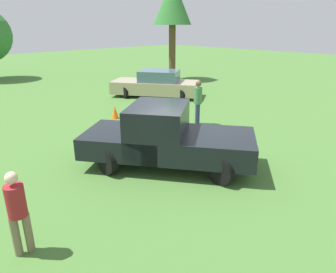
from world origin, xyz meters
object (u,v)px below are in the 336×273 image
sedan_near (156,84)px  person_visitor (17,209)px  person_bystander (198,100)px  pickup_truck (164,136)px  tree_back_left (172,3)px  traffic_cone (115,112)px

sedan_near → person_visitor: person_visitor is taller
person_bystander → pickup_truck: bearing=-89.8°
tree_back_left → sedan_near: bearing=-54.3°
person_bystander → traffic_cone: bearing=-174.9°
pickup_truck → person_visitor: (0.88, -4.30, -0.01)m
sedan_near → person_bystander: size_ratio=2.80×
person_visitor → traffic_cone: size_ratio=2.92×
pickup_truck → sedan_near: (-6.89, 6.03, -0.24)m
person_visitor → tree_back_left: tree_back_left is taller
pickup_truck → traffic_cone: pickup_truck is taller
sedan_near → person_visitor: size_ratio=3.11×
person_visitor → tree_back_left: bearing=-41.6°
sedan_near → person_bystander: person_bystander is taller
person_visitor → traffic_cone: bearing=-34.6°
sedan_near → person_visitor: bearing=93.7°
person_bystander → person_visitor: 8.43m
person_visitor → tree_back_left: 19.19m
person_visitor → traffic_cone: person_visitor is taller
pickup_truck → sedan_near: 9.16m
sedan_near → traffic_cone: size_ratio=9.11×
person_bystander → tree_back_left: size_ratio=0.26×
traffic_cone → pickup_truck: bearing=-20.0°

